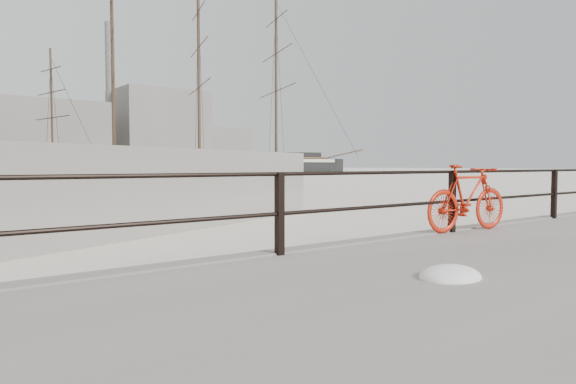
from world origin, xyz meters
TOP-DOWN VIEW (x-y plane):
  - ground at (0.00, 0.00)m, footprint 400.00×400.00m
  - guardrail at (0.00, -0.15)m, footprint 28.00×0.10m
  - bicycle at (-3.22, -0.25)m, footprint 1.84×0.50m
  - barque_black at (35.42, 81.85)m, footprint 70.68×41.53m
  - schooner_mid at (3.84, 85.03)m, footprint 31.95×18.04m
  - industrial_west at (20.00, 140.00)m, footprint 32.00×18.00m
  - industrial_mid at (55.00, 145.00)m, footprint 26.00×20.00m
  - industrial_east at (78.00, 150.00)m, footprint 20.00×16.00m
  - smokestack at (42.00, 150.00)m, footprint 2.80×2.80m

SIDE VIEW (x-z plane):
  - ground at x=0.00m, z-range 0.00..0.00m
  - barque_black at x=35.42m, z-range -18.75..18.75m
  - schooner_mid at x=3.84m, z-range -10.78..10.78m
  - guardrail at x=0.00m, z-range 0.35..1.35m
  - bicycle at x=-3.22m, z-range 0.35..1.45m
  - industrial_east at x=78.00m, z-range 0.00..14.00m
  - industrial_west at x=20.00m, z-range 0.00..18.00m
  - industrial_mid at x=55.00m, z-range 0.00..24.00m
  - smokestack at x=42.00m, z-range 0.00..44.00m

